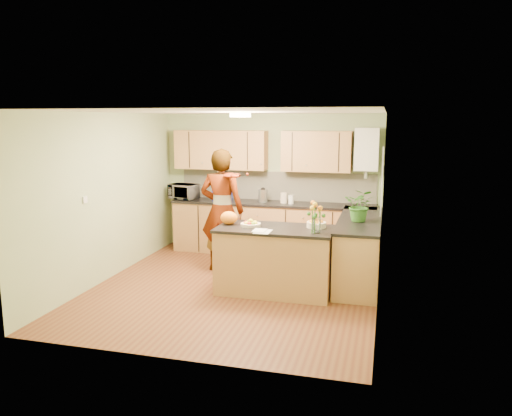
# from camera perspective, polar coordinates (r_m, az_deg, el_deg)

# --- Properties ---
(floor) EXTENTS (4.50, 4.50, 0.00)m
(floor) POSITION_cam_1_polar(r_m,az_deg,el_deg) (7.30, -2.39, -9.07)
(floor) COLOR #5D2D1A
(floor) RESTS_ON ground
(ceiling) EXTENTS (4.00, 4.50, 0.02)m
(ceiling) POSITION_cam_1_polar(r_m,az_deg,el_deg) (6.90, -2.54, 10.94)
(ceiling) COLOR silver
(ceiling) RESTS_ON wall_back
(wall_back) EXTENTS (4.00, 0.02, 2.50)m
(wall_back) POSITION_cam_1_polar(r_m,az_deg,el_deg) (9.15, 1.72, 2.88)
(wall_back) COLOR #91A979
(wall_back) RESTS_ON floor
(wall_front) EXTENTS (4.00, 0.02, 2.50)m
(wall_front) POSITION_cam_1_polar(r_m,az_deg,el_deg) (4.93, -10.23, -3.51)
(wall_front) COLOR #91A979
(wall_front) RESTS_ON floor
(wall_left) EXTENTS (0.02, 4.50, 2.50)m
(wall_left) POSITION_cam_1_polar(r_m,az_deg,el_deg) (7.82, -16.61, 1.23)
(wall_left) COLOR #91A979
(wall_left) RESTS_ON floor
(wall_right) EXTENTS (0.02, 4.50, 2.50)m
(wall_right) POSITION_cam_1_polar(r_m,az_deg,el_deg) (6.69, 14.13, -0.09)
(wall_right) COLOR #91A979
(wall_right) RESTS_ON floor
(back_counter) EXTENTS (3.64, 0.62, 0.94)m
(back_counter) POSITION_cam_1_polar(r_m,az_deg,el_deg) (8.97, 1.88, -2.32)
(back_counter) COLOR #A76B42
(back_counter) RESTS_ON floor
(right_counter) EXTENTS (0.62, 2.24, 0.94)m
(right_counter) POSITION_cam_1_polar(r_m,az_deg,el_deg) (7.69, 11.74, -4.63)
(right_counter) COLOR #A76B42
(right_counter) RESTS_ON floor
(splashback) EXTENTS (3.60, 0.02, 0.52)m
(splashback) POSITION_cam_1_polar(r_m,az_deg,el_deg) (9.12, 2.31, 2.53)
(splashback) COLOR beige
(splashback) RESTS_ON back_counter
(upper_cabinets) EXTENTS (3.20, 0.34, 0.70)m
(upper_cabinets) POSITION_cam_1_polar(r_m,az_deg,el_deg) (8.97, 0.39, 6.59)
(upper_cabinets) COLOR #A76B42
(upper_cabinets) RESTS_ON wall_back
(boiler) EXTENTS (0.40, 0.30, 0.86)m
(boiler) POSITION_cam_1_polar(r_m,az_deg,el_deg) (8.70, 12.54, 6.55)
(boiler) COLOR white
(boiler) RESTS_ON wall_back
(window_right) EXTENTS (0.01, 1.30, 1.05)m
(window_right) POSITION_cam_1_polar(r_m,az_deg,el_deg) (7.24, 14.25, 3.06)
(window_right) COLOR white
(window_right) RESTS_ON wall_right
(light_switch) EXTENTS (0.02, 0.09, 0.09)m
(light_switch) POSITION_cam_1_polar(r_m,az_deg,el_deg) (7.30, -18.96, 0.90)
(light_switch) COLOR white
(light_switch) RESTS_ON wall_left
(ceiling_lamp) EXTENTS (0.30, 0.30, 0.07)m
(ceiling_lamp) POSITION_cam_1_polar(r_m,az_deg,el_deg) (7.19, -1.82, 10.60)
(ceiling_lamp) COLOR #FFEABF
(ceiling_lamp) RESTS_ON ceiling
(peninsula_island) EXTENTS (1.61, 0.83, 0.92)m
(peninsula_island) POSITION_cam_1_polar(r_m,az_deg,el_deg) (7.01, 2.17, -5.93)
(peninsula_island) COLOR #A76B42
(peninsula_island) RESTS_ON floor
(fruit_dish) EXTENTS (0.28, 0.28, 0.10)m
(fruit_dish) POSITION_cam_1_polar(r_m,az_deg,el_deg) (6.97, -0.61, -1.77)
(fruit_dish) COLOR beige
(fruit_dish) RESTS_ON peninsula_island
(orange_bowl) EXTENTS (0.27, 0.27, 0.16)m
(orange_bowl) POSITION_cam_1_polar(r_m,az_deg,el_deg) (6.93, 6.91, -1.69)
(orange_bowl) COLOR beige
(orange_bowl) RESTS_ON peninsula_island
(flower_vase) EXTENTS (0.25, 0.25, 0.46)m
(flower_vase) POSITION_cam_1_polar(r_m,az_deg,el_deg) (6.56, 6.99, -0.23)
(flower_vase) COLOR silver
(flower_vase) RESTS_ON peninsula_island
(orange_bag) EXTENTS (0.28, 0.25, 0.19)m
(orange_bag) POSITION_cam_1_polar(r_m,az_deg,el_deg) (7.10, -3.12, -1.13)
(orange_bag) COLOR orange
(orange_bag) RESTS_ON peninsula_island
(papers) EXTENTS (0.21, 0.28, 0.01)m
(papers) POSITION_cam_1_polar(r_m,az_deg,el_deg) (6.63, 0.79, -2.69)
(papers) COLOR white
(papers) RESTS_ON peninsula_island
(violinist) EXTENTS (0.73, 0.49, 1.96)m
(violinist) POSITION_cam_1_polar(r_m,az_deg,el_deg) (7.91, -3.91, -0.27)
(violinist) COLOR #DB9C85
(violinist) RESTS_ON floor
(violin) EXTENTS (0.62, 0.54, 0.16)m
(violin) POSITION_cam_1_polar(r_m,az_deg,el_deg) (7.56, -3.06, 3.75)
(violin) COLOR #561605
(violin) RESTS_ON violinist
(microwave) EXTENTS (0.56, 0.44, 0.28)m
(microwave) POSITION_cam_1_polar(r_m,az_deg,el_deg) (9.35, -8.28, 1.88)
(microwave) COLOR white
(microwave) RESTS_ON back_counter
(blue_box) EXTENTS (0.33, 0.24, 0.26)m
(blue_box) POSITION_cam_1_polar(r_m,az_deg,el_deg) (9.08, -3.86, 1.66)
(blue_box) COLOR navy
(blue_box) RESTS_ON back_counter
(kettle) EXTENTS (0.16, 0.16, 0.30)m
(kettle) POSITION_cam_1_polar(r_m,az_deg,el_deg) (8.92, 0.80, 1.49)
(kettle) COLOR #BBBBC0
(kettle) RESTS_ON back_counter
(jar_cream) EXTENTS (0.13, 0.13, 0.19)m
(jar_cream) POSITION_cam_1_polar(r_m,az_deg,el_deg) (8.81, 3.21, 1.16)
(jar_cream) COLOR beige
(jar_cream) RESTS_ON back_counter
(jar_white) EXTENTS (0.13, 0.13, 0.15)m
(jar_white) POSITION_cam_1_polar(r_m,az_deg,el_deg) (8.75, 4.04, 0.98)
(jar_white) COLOR white
(jar_white) RESTS_ON back_counter
(potted_plant) EXTENTS (0.48, 0.44, 0.48)m
(potted_plant) POSITION_cam_1_polar(r_m,az_deg,el_deg) (7.34, 11.84, 0.31)
(potted_plant) COLOR #2E6722
(potted_plant) RESTS_ON right_counter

